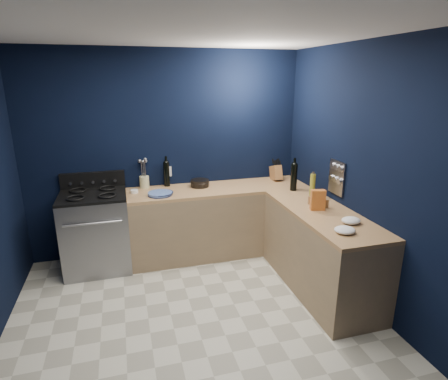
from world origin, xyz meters
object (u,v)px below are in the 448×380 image
object	(u,v)px
utensil_crock	(144,182)
knife_block	(276,173)
gas_range	(97,233)
crouton_bag	(318,200)
plate_stack	(160,194)

from	to	relation	value
utensil_crock	knife_block	distance (m)	1.77
gas_range	knife_block	distance (m)	2.45
knife_block	utensil_crock	bearing A→B (deg)	174.52
knife_block	crouton_bag	xyz separation A→B (m)	(-0.05, -1.22, 0.01)
gas_range	utensil_crock	world-z (taller)	utensil_crock
plate_stack	knife_block	world-z (taller)	knife_block
knife_block	gas_range	bearing A→B (deg)	-178.02
gas_range	crouton_bag	xyz separation A→B (m)	(2.33, -1.07, 0.55)
gas_range	knife_block	xyz separation A→B (m)	(2.38, 0.15, 0.54)
gas_range	utensil_crock	distance (m)	0.85
plate_stack	utensil_crock	xyz separation A→B (m)	(-0.16, 0.37, 0.06)
utensil_crock	knife_block	bearing A→B (deg)	-3.75
gas_range	knife_block	world-z (taller)	knife_block
gas_range	crouton_bag	bearing A→B (deg)	-24.62
plate_stack	crouton_bag	bearing A→B (deg)	-31.78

